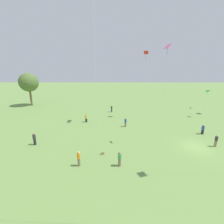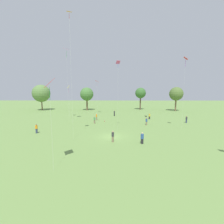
{
  "view_description": "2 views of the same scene",
  "coord_description": "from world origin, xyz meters",
  "px_view_note": "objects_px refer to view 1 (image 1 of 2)",
  "views": [
    {
      "loc": [
        -19.12,
        11.65,
        10.45
      ],
      "look_at": [
        3.4,
        11.86,
        4.2
      ],
      "focal_mm": 24.0,
      "sensor_mm": 36.0,
      "label": 1
    },
    {
      "loc": [
        0.42,
        -25.05,
        7.53
      ],
      "look_at": [
        -0.03,
        9.62,
        3.04
      ],
      "focal_mm": 24.0,
      "sensor_mm": 36.0,
      "label": 2
    }
  ],
  "objects_px": {
    "kite_4": "(146,56)",
    "picnic_bag_1": "(103,153)",
    "person_5": "(125,122)",
    "kite_1": "(207,92)",
    "person_7": "(86,118)",
    "person_4": "(216,141)",
    "dog_0": "(70,121)",
    "person_3": "(79,159)",
    "person_8": "(203,129)",
    "dog_1": "(191,107)",
    "person_6": "(120,159)",
    "person_2": "(34,139)",
    "kite_0": "(167,53)",
    "person_1": "(112,109)"
  },
  "relations": [
    {
      "from": "person_8",
      "to": "kite_4",
      "type": "relative_size",
      "value": 0.12
    },
    {
      "from": "kite_1",
      "to": "picnic_bag_1",
      "type": "xyz_separation_m",
      "value": [
        -16.43,
        22.37,
        -5.65
      ]
    },
    {
      "from": "person_8",
      "to": "dog_1",
      "type": "bearing_deg",
      "value": -93.04
    },
    {
      "from": "kite_4",
      "to": "dog_0",
      "type": "bearing_deg",
      "value": 77.91
    },
    {
      "from": "person_2",
      "to": "person_6",
      "type": "bearing_deg",
      "value": -168.99
    },
    {
      "from": "dog_1",
      "to": "person_6",
      "type": "bearing_deg",
      "value": -96.19
    },
    {
      "from": "person_4",
      "to": "kite_4",
      "type": "relative_size",
      "value": 0.12
    },
    {
      "from": "person_7",
      "to": "kite_4",
      "type": "height_order",
      "value": "kite_4"
    },
    {
      "from": "person_3",
      "to": "kite_0",
      "type": "height_order",
      "value": "kite_0"
    },
    {
      "from": "person_6",
      "to": "kite_4",
      "type": "bearing_deg",
      "value": -173.88
    },
    {
      "from": "kite_0",
      "to": "dog_1",
      "type": "xyz_separation_m",
      "value": [
        21.21,
        -15.31,
        -12.21
      ]
    },
    {
      "from": "person_3",
      "to": "person_7",
      "type": "xyz_separation_m",
      "value": [
        14.97,
        1.8,
        -0.11
      ]
    },
    {
      "from": "person_4",
      "to": "person_3",
      "type": "bearing_deg",
      "value": 81.73
    },
    {
      "from": "kite_4",
      "to": "person_3",
      "type": "bearing_deg",
      "value": 124.39
    },
    {
      "from": "person_1",
      "to": "person_7",
      "type": "bearing_deg",
      "value": 73.99
    },
    {
      "from": "kite_1",
      "to": "kite_4",
      "type": "bearing_deg",
      "value": 50.36
    },
    {
      "from": "person_4",
      "to": "dog_0",
      "type": "xyz_separation_m",
      "value": [
        10.06,
        23.64,
        -0.55
      ]
    },
    {
      "from": "person_6",
      "to": "person_8",
      "type": "bearing_deg",
      "value": 146.08
    },
    {
      "from": "dog_1",
      "to": "kite_0",
      "type": "bearing_deg",
      "value": -93.4
    },
    {
      "from": "person_1",
      "to": "person_3",
      "type": "distance_m",
      "value": 23.25
    },
    {
      "from": "person_5",
      "to": "person_7",
      "type": "bearing_deg",
      "value": -7.79
    },
    {
      "from": "person_1",
      "to": "kite_0",
      "type": "bearing_deg",
      "value": 129.6
    },
    {
      "from": "person_1",
      "to": "kite_0",
      "type": "distance_m",
      "value": 22.19
    },
    {
      "from": "person_5",
      "to": "picnic_bag_1",
      "type": "xyz_separation_m",
      "value": [
        -10.01,
        3.7,
        -0.66
      ]
    },
    {
      "from": "person_8",
      "to": "kite_1",
      "type": "relative_size",
      "value": 0.27
    },
    {
      "from": "person_5",
      "to": "kite_1",
      "type": "xyz_separation_m",
      "value": [
        6.42,
        -18.67,
        4.98
      ]
    },
    {
      "from": "person_2",
      "to": "person_6",
      "type": "height_order",
      "value": "person_2"
    },
    {
      "from": "kite_4",
      "to": "person_6",
      "type": "bearing_deg",
      "value": 136.13
    },
    {
      "from": "person_8",
      "to": "dog_1",
      "type": "height_order",
      "value": "person_8"
    },
    {
      "from": "person_4",
      "to": "person_8",
      "type": "relative_size",
      "value": 1.04
    },
    {
      "from": "dog_1",
      "to": "person_4",
      "type": "bearing_deg",
      "value": -76.46
    },
    {
      "from": "picnic_bag_1",
      "to": "person_3",
      "type": "bearing_deg",
      "value": 133.52
    },
    {
      "from": "person_3",
      "to": "kite_4",
      "type": "distance_m",
      "value": 24.76
    },
    {
      "from": "person_4",
      "to": "kite_1",
      "type": "xyz_separation_m",
      "value": [
        14.18,
        -6.5,
        4.95
      ]
    },
    {
      "from": "person_2",
      "to": "person_4",
      "type": "distance_m",
      "value": 25.93
    },
    {
      "from": "kite_4",
      "to": "dog_1",
      "type": "xyz_separation_m",
      "value": [
        8.25,
        -15.3,
        -13.05
      ]
    },
    {
      "from": "person_3",
      "to": "person_4",
      "type": "bearing_deg",
      "value": 35.66
    },
    {
      "from": "person_8",
      "to": "picnic_bag_1",
      "type": "height_order",
      "value": "person_8"
    },
    {
      "from": "kite_4",
      "to": "picnic_bag_1",
      "type": "relative_size",
      "value": 32.91
    },
    {
      "from": "person_3",
      "to": "dog_0",
      "type": "height_order",
      "value": "person_3"
    },
    {
      "from": "person_6",
      "to": "dog_1",
      "type": "xyz_separation_m",
      "value": [
        26.77,
        -21.37,
        -0.54
      ]
    },
    {
      "from": "person_1",
      "to": "person_5",
      "type": "xyz_separation_m",
      "value": [
        -10.6,
        -2.79,
        -0.01
      ]
    },
    {
      "from": "person_7",
      "to": "person_4",
      "type": "bearing_deg",
      "value": -81.92
    },
    {
      "from": "person_1",
      "to": "person_2",
      "type": "bearing_deg",
      "value": 75.78
    },
    {
      "from": "kite_4",
      "to": "picnic_bag_1",
      "type": "bearing_deg",
      "value": 127.53
    },
    {
      "from": "person_4",
      "to": "kite_0",
      "type": "bearing_deg",
      "value": 60.57
    },
    {
      "from": "person_2",
      "to": "kite_4",
      "type": "xyz_separation_m",
      "value": [
        13.61,
        -18.2,
        12.49
      ]
    },
    {
      "from": "person_7",
      "to": "person_8",
      "type": "bearing_deg",
      "value": -70.78
    },
    {
      "from": "person_7",
      "to": "person_5",
      "type": "bearing_deg",
      "value": -72.6
    },
    {
      "from": "person_3",
      "to": "person_7",
      "type": "relative_size",
      "value": 1.09
    }
  ]
}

